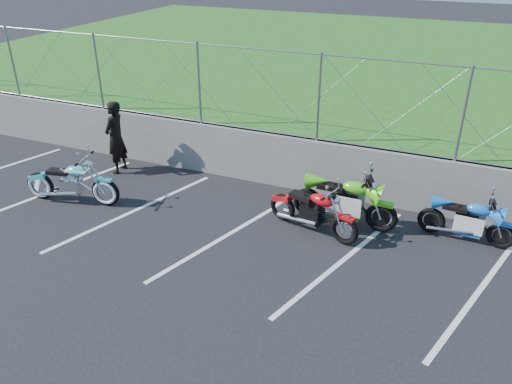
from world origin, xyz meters
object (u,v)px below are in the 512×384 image
at_px(sportbike_blue, 468,222).
at_px(person_standing, 115,137).
at_px(naked_orange, 314,213).
at_px(sportbike_green, 346,203).
at_px(cruiser_turquoise, 73,184).

relative_size(sportbike_blue, person_standing, 1.01).
xyz_separation_m(naked_orange, sportbike_green, (0.52, 0.58, 0.05)).
bearing_deg(person_standing, sportbike_green, 83.12).
bearing_deg(sportbike_green, sportbike_blue, 8.56).
relative_size(naked_orange, person_standing, 1.11).
bearing_deg(sportbike_blue, person_standing, -176.20).
height_order(cruiser_turquoise, naked_orange, cruiser_turquoise).
bearing_deg(sportbike_green, naked_orange, -131.03).
xyz_separation_m(cruiser_turquoise, sportbike_green, (5.96, 1.46, 0.05)).
xyz_separation_m(sportbike_green, sportbike_blue, (2.41, 0.32, -0.08)).
bearing_deg(naked_orange, sportbike_green, 63.67).
xyz_separation_m(cruiser_turquoise, sportbike_blue, (8.37, 1.78, -0.04)).
height_order(sportbike_green, sportbike_blue, sportbike_green).
distance_m(sportbike_green, person_standing, 6.09).
relative_size(sportbike_green, sportbike_blue, 1.20).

